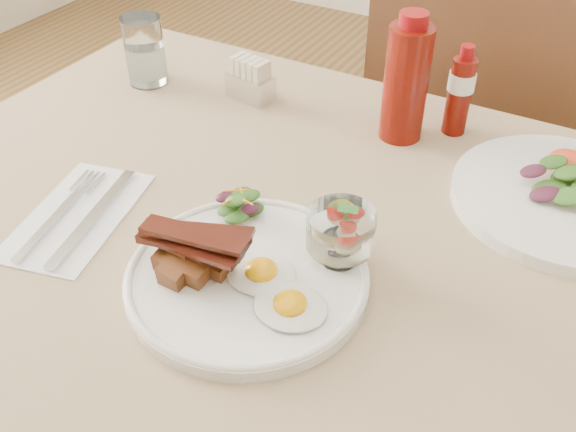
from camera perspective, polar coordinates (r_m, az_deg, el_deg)
name	(u,v)px	position (r m, az deg, el deg)	size (l,w,h in m)	color
table	(340,303)	(0.85, 4.68, -7.74)	(1.33, 0.88, 0.75)	#522C19
chair_far	(472,151)	(1.44, 16.00, 5.58)	(0.42, 0.42, 0.93)	#522C19
main_plate	(247,278)	(0.74, -3.64, -5.56)	(0.28, 0.28, 0.02)	white
fried_eggs	(275,288)	(0.71, -1.15, -6.45)	(0.15, 0.11, 0.02)	silver
bacon_potato_pile	(191,252)	(0.72, -8.64, -3.22)	(0.14, 0.08, 0.06)	brown
side_salad	(239,206)	(0.81, -4.35, 0.92)	(0.06, 0.06, 0.03)	#255115
fruit_cup	(341,230)	(0.73, 4.73, -1.25)	(0.08, 0.08, 0.08)	white
ketchup_bottle	(406,81)	(0.97, 10.45, 11.68)	(0.08, 0.08, 0.20)	#5B0B05
hot_sauce_bottle	(460,92)	(1.01, 15.03, 10.63)	(0.05, 0.05, 0.14)	#5B0B05
sugar_caddy	(250,82)	(1.09, -3.37, 11.85)	(0.08, 0.05, 0.07)	silver
water_glass	(145,55)	(1.16, -12.56, 13.83)	(0.07, 0.07, 0.12)	white
napkin_cutlery	(78,215)	(0.88, -18.15, 0.05)	(0.17, 0.24, 0.01)	white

